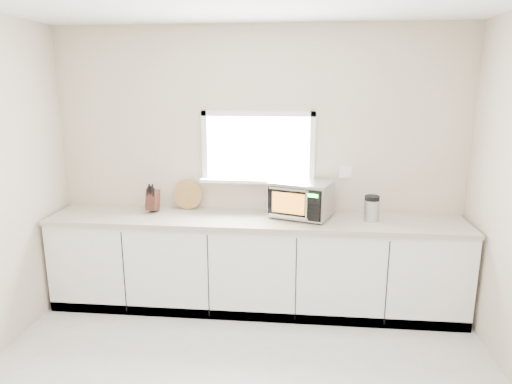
# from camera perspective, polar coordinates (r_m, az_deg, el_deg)

# --- Properties ---
(back_wall) EXTENTS (4.00, 0.17, 2.70)m
(back_wall) POSITION_cam_1_polar(r_m,az_deg,el_deg) (4.50, 0.28, 3.28)
(back_wall) COLOR beige
(back_wall) RESTS_ON ground
(cabinets) EXTENTS (3.92, 0.60, 0.88)m
(cabinets) POSITION_cam_1_polar(r_m,az_deg,el_deg) (4.48, -0.12, -9.11)
(cabinets) COLOR white
(cabinets) RESTS_ON ground
(countertop) EXTENTS (3.92, 0.64, 0.04)m
(countertop) POSITION_cam_1_polar(r_m,az_deg,el_deg) (4.31, -0.13, -3.52)
(countertop) COLOR #B6AB96
(countertop) RESTS_ON cabinets
(microwave) EXTENTS (0.64, 0.57, 0.35)m
(microwave) POSITION_cam_1_polar(r_m,az_deg,el_deg) (4.32, 5.70, -0.78)
(microwave) COLOR black
(microwave) RESTS_ON countertop
(knife_block) EXTENTS (0.10, 0.20, 0.29)m
(knife_block) POSITION_cam_1_polar(r_m,az_deg,el_deg) (4.59, -12.78, -0.92)
(knife_block) COLOR #452218
(knife_block) RESTS_ON countertop
(cutting_board) EXTENTS (0.30, 0.07, 0.29)m
(cutting_board) POSITION_cam_1_polar(r_m,az_deg,el_deg) (4.63, -8.50, -0.33)
(cutting_board) COLOR #A47B3F
(cutting_board) RESTS_ON countertop
(coffee_grinder) EXTENTS (0.16, 0.16, 0.24)m
(coffee_grinder) POSITION_cam_1_polar(r_m,az_deg,el_deg) (4.32, 14.24, -1.97)
(coffee_grinder) COLOR #ABADB2
(coffee_grinder) RESTS_ON countertop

